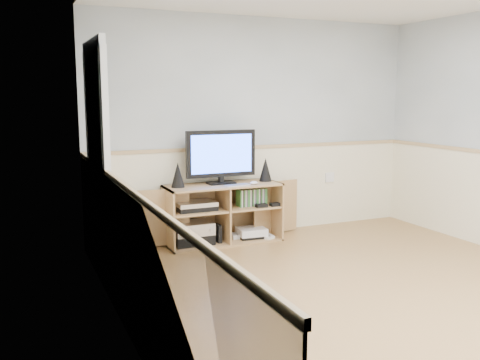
# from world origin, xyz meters

# --- Properties ---
(room) EXTENTS (4.04, 4.54, 2.54)m
(room) POSITION_xyz_m (-0.06, 0.12, 1.22)
(room) COLOR tan
(room) RESTS_ON ground
(media_cabinet) EXTENTS (1.99, 0.48, 0.65)m
(media_cabinet) POSITION_xyz_m (-0.54, 2.04, 0.33)
(media_cabinet) COLOR tan
(media_cabinet) RESTS_ON floor
(monitor) EXTENTS (0.80, 0.18, 0.59)m
(monitor) POSITION_xyz_m (-0.54, 2.03, 0.97)
(monitor) COLOR black
(monitor) RESTS_ON media_cabinet
(speaker_left) EXTENTS (0.14, 0.14, 0.27)m
(speaker_left) POSITION_xyz_m (-1.04, 2.00, 0.78)
(speaker_left) COLOR black
(speaker_left) RESTS_ON media_cabinet
(speaker_right) EXTENTS (0.14, 0.14, 0.27)m
(speaker_right) POSITION_xyz_m (-0.01, 2.00, 0.78)
(speaker_right) COLOR black
(speaker_right) RESTS_ON media_cabinet
(keyboard) EXTENTS (0.30, 0.16, 0.01)m
(keyboard) POSITION_xyz_m (-0.43, 1.84, 0.66)
(keyboard) COLOR white
(keyboard) RESTS_ON media_cabinet
(mouse) EXTENTS (0.11, 0.09, 0.04)m
(mouse) POSITION_xyz_m (-0.23, 1.84, 0.67)
(mouse) COLOR white
(mouse) RESTS_ON media_cabinet
(av_components) EXTENTS (0.51, 0.31, 0.47)m
(av_components) POSITION_xyz_m (-0.88, 1.98, 0.22)
(av_components) COLOR black
(av_components) RESTS_ON media_cabinet
(game_consoles) EXTENTS (0.45, 0.30, 0.11)m
(game_consoles) POSITION_xyz_m (-0.21, 1.97, 0.07)
(game_consoles) COLOR white
(game_consoles) RESTS_ON media_cabinet
(game_cases) EXTENTS (0.33, 0.14, 0.19)m
(game_cases) POSITION_xyz_m (-0.20, 1.96, 0.48)
(game_cases) COLOR #3F8C3F
(game_cases) RESTS_ON media_cabinet
(wall_outlet) EXTENTS (0.12, 0.03, 0.12)m
(wall_outlet) POSITION_xyz_m (1.00, 2.23, 0.60)
(wall_outlet) COLOR white
(wall_outlet) RESTS_ON wall_back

